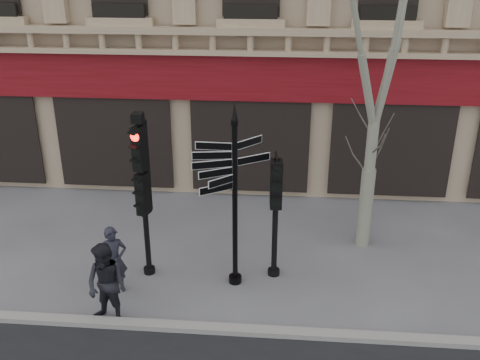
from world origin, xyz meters
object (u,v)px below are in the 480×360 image
object	(u,v)px
plane_tree	(385,16)
traffic_signal_secondary	(276,197)
pedestrian_b	(107,285)
fingerpost	(235,167)
pedestrian_a	(114,260)
traffic_signal_main	(142,177)

from	to	relation	value
plane_tree	traffic_signal_secondary	bearing A→B (deg)	-144.31
traffic_signal_secondary	pedestrian_b	xyz separation A→B (m)	(-3.17, -1.99, -1.08)
fingerpost	plane_tree	size ratio (longest dim) A/B	0.52
plane_tree	pedestrian_a	xyz separation A→B (m)	(-5.53, -2.48, -4.75)
fingerpost	traffic_signal_main	bearing A→B (deg)	151.00
fingerpost	traffic_signal_secondary	bearing A→B (deg)	1.38
traffic_signal_main	traffic_signal_secondary	xyz separation A→B (m)	(2.83, 0.17, -0.44)
pedestrian_b	pedestrian_a	bearing A→B (deg)	119.32
traffic_signal_main	pedestrian_b	bearing A→B (deg)	-86.15
traffic_signal_secondary	pedestrian_a	bearing A→B (deg)	-169.37
fingerpost	traffic_signal_main	size ratio (longest dim) A/B	1.09
traffic_signal_secondary	traffic_signal_main	bearing A→B (deg)	178.86
pedestrian_a	pedestrian_b	size ratio (longest dim) A/B	0.88
traffic_signal_main	traffic_signal_secondary	bearing A→B (deg)	17.91
pedestrian_a	pedestrian_b	world-z (taller)	pedestrian_b
plane_tree	pedestrian_a	bearing A→B (deg)	-155.89
pedestrian_a	traffic_signal_secondary	bearing A→B (deg)	-10.85
fingerpost	traffic_signal_secondary	size ratio (longest dim) A/B	1.47
traffic_signal_secondary	plane_tree	size ratio (longest dim) A/B	0.36
traffic_signal_secondary	pedestrian_b	bearing A→B (deg)	-152.50
traffic_signal_secondary	pedestrian_a	world-z (taller)	traffic_signal_secondary
plane_tree	pedestrian_b	world-z (taller)	plane_tree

